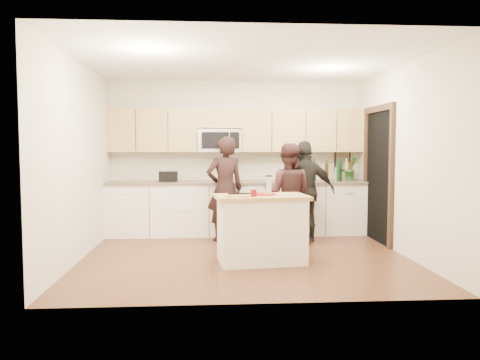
{
  "coord_description": "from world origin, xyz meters",
  "views": [
    {
      "loc": [
        -0.5,
        -6.46,
        1.53
      ],
      "look_at": [
        -0.05,
        0.35,
        1.05
      ],
      "focal_mm": 35.0,
      "sensor_mm": 36.0,
      "label": 1
    }
  ],
  "objects": [
    {
      "name": "framed_picture",
      "position": [
        1.95,
        1.98,
        1.28
      ],
      "size": [
        0.3,
        0.03,
        0.38
      ],
      "color": "black",
      "rests_on": "ground"
    },
    {
      "name": "island",
      "position": [
        0.19,
        -0.36,
        0.45
      ],
      "size": [
        1.27,
        0.82,
        0.9
      ],
      "rotation": [
        0.0,
        0.0,
        0.11
      ],
      "color": "white",
      "rests_on": "ground"
    },
    {
      "name": "microwave",
      "position": [
        -0.31,
        1.8,
        1.65
      ],
      "size": [
        0.76,
        0.41,
        0.4
      ],
      "color": "silver",
      "rests_on": "ground"
    },
    {
      "name": "drink_glass",
      "position": [
        0.07,
        -0.53,
        0.95
      ],
      "size": [
        0.08,
        0.08,
        0.09
      ],
      "primitive_type": "cylinder",
      "color": "maroon",
      "rests_on": "island"
    },
    {
      "name": "red_plate",
      "position": [
        0.22,
        -0.29,
        0.91
      ],
      "size": [
        0.34,
        0.34,
        0.02
      ],
      "primitive_type": "cylinder",
      "color": "#9A0E10",
      "rests_on": "island"
    },
    {
      "name": "room_shell",
      "position": [
        0.0,
        0.0,
        1.73
      ],
      "size": [
        4.52,
        4.02,
        2.71
      ],
      "color": "beige",
      "rests_on": "ground"
    },
    {
      "name": "orchid",
      "position": [
        2.03,
        1.72,
        1.16
      ],
      "size": [
        0.28,
        0.24,
        0.44
      ],
      "primitive_type": "imported",
      "rotation": [
        0.0,
        0.0,
        0.2
      ],
      "color": "#2F6528",
      "rests_on": "back_cabinetry"
    },
    {
      "name": "box_grater",
      "position": [
        0.28,
        -0.35,
        1.04
      ],
      "size": [
        0.08,
        0.06,
        0.25
      ],
      "color": "silver",
      "rests_on": "red_plate"
    },
    {
      "name": "woman_right",
      "position": [
        1.07,
        1.02,
        0.82
      ],
      "size": [
        0.97,
        0.42,
        1.64
      ],
      "primitive_type": "imported",
      "rotation": [
        0.0,
        0.0,
        3.12
      ],
      "color": "black",
      "rests_on": "ground"
    },
    {
      "name": "cutting_board",
      "position": [
        -0.15,
        -0.55,
        0.91
      ],
      "size": [
        0.3,
        0.22,
        0.02
      ],
      "primitive_type": "cube",
      "rotation": [
        0.0,
        0.0,
        0.11
      ],
      "color": "#AD8548",
      "rests_on": "island"
    },
    {
      "name": "knife",
      "position": [
        -0.19,
        -0.56,
        0.92
      ],
      "size": [
        0.2,
        0.04,
        0.01
      ],
      "primitive_type": "cube",
      "rotation": [
        0.0,
        0.0,
        0.11
      ],
      "color": "silver",
      "rests_on": "cutting_board"
    },
    {
      "name": "doorway",
      "position": [
        2.23,
        0.9,
        1.16
      ],
      "size": [
        0.06,
        1.25,
        2.2
      ],
      "color": "black",
      "rests_on": "ground"
    },
    {
      "name": "floor",
      "position": [
        0.0,
        0.0,
        0.0
      ],
      "size": [
        4.5,
        4.5,
        0.0
      ],
      "primitive_type": "plane",
      "color": "#54311D",
      "rests_on": "ground"
    },
    {
      "name": "tongs",
      "position": [
        -0.11,
        -0.43,
        0.93
      ],
      "size": [
        0.29,
        0.06,
        0.02
      ],
      "primitive_type": "cube",
      "rotation": [
        0.0,
        0.0,
        0.11
      ],
      "color": "black",
      "rests_on": "cutting_board"
    },
    {
      "name": "bottle_cluster",
      "position": [
        1.76,
        1.71,
        1.13
      ],
      "size": [
        0.73,
        0.36,
        0.4
      ],
      "color": "black",
      "rests_on": "back_cabinetry"
    },
    {
      "name": "woman_left",
      "position": [
        -0.24,
        1.13,
        0.85
      ],
      "size": [
        0.71,
        0.56,
        1.71
      ],
      "primitive_type": "imported",
      "rotation": [
        0.0,
        0.0,
        3.4
      ],
      "color": "black",
      "rests_on": "ground"
    },
    {
      "name": "back_cabinetry",
      "position": [
        0.0,
        1.69,
        0.47
      ],
      "size": [
        4.5,
        0.66,
        0.94
      ],
      "color": "white",
      "rests_on": "ground"
    },
    {
      "name": "toaster",
      "position": [
        -1.2,
        1.67,
        1.03
      ],
      "size": [
        0.32,
        0.2,
        0.18
      ],
      "color": "black",
      "rests_on": "back_cabinetry"
    },
    {
      "name": "upper_cabinetry",
      "position": [
        0.03,
        1.83,
        1.84
      ],
      "size": [
        4.5,
        0.33,
        0.75
      ],
      "color": "tan",
      "rests_on": "ground"
    },
    {
      "name": "woman_center",
      "position": [
        0.75,
        0.84,
        0.8
      ],
      "size": [
        0.91,
        0.79,
        1.6
      ],
      "primitive_type": "imported",
      "rotation": [
        0.0,
        0.0,
        2.87
      ],
      "color": "#321B19",
      "rests_on": "ground"
    },
    {
      "name": "dish_towel",
      "position": [
        -0.95,
        1.5,
        0.8
      ],
      "size": [
        0.34,
        0.6,
        0.48
      ],
      "color": "white",
      "rests_on": "ground"
    }
  ]
}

